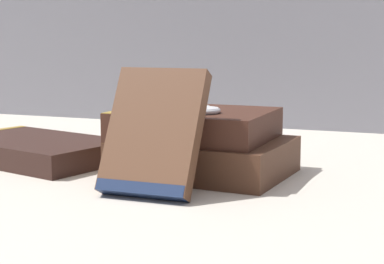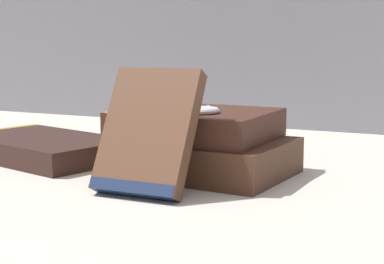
% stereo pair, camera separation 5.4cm
% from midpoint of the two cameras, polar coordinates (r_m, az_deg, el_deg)
% --- Properties ---
extents(ground_plane, '(3.00, 3.00, 0.00)m').
position_cam_midpoint_polar(ground_plane, '(0.76, -0.53, -3.82)').
color(ground_plane, beige).
extents(book_flat_bottom, '(0.20, 0.16, 0.04)m').
position_cam_midpoint_polar(book_flat_bottom, '(0.76, 2.79, -2.19)').
color(book_flat_bottom, '#4C2D1E').
rests_on(book_flat_bottom, ground_plane).
extents(book_flat_top, '(0.18, 0.15, 0.03)m').
position_cam_midpoint_polar(book_flat_top, '(0.76, 2.08, 0.70)').
color(book_flat_top, '#422319').
rests_on(book_flat_top, book_flat_bottom).
extents(book_side_left, '(0.25, 0.19, 0.03)m').
position_cam_midpoint_polar(book_side_left, '(0.88, -11.65, -1.34)').
color(book_side_left, '#331E19').
rests_on(book_side_left, ground_plane).
extents(book_leaning_front, '(0.10, 0.08, 0.13)m').
position_cam_midpoint_polar(book_leaning_front, '(0.66, -1.67, -0.38)').
color(book_leaning_front, brown).
rests_on(book_leaning_front, ground_plane).
extents(pocket_watch, '(0.05, 0.05, 0.01)m').
position_cam_midpoint_polar(pocket_watch, '(0.73, 2.81, 1.95)').
color(pocket_watch, silver).
rests_on(pocket_watch, book_flat_top).
extents(reading_glasses, '(0.11, 0.07, 0.00)m').
position_cam_midpoint_polar(reading_glasses, '(0.91, 0.97, -1.62)').
color(reading_glasses, black).
rests_on(reading_glasses, ground_plane).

